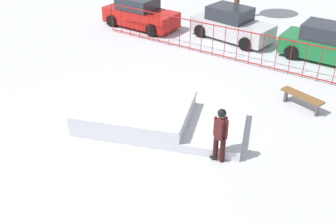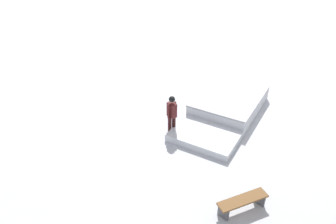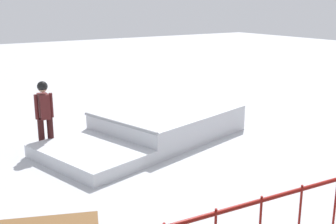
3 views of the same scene
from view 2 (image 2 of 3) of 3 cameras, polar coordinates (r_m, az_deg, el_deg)
The scene contains 5 objects.
ground_plane at distance 14.71m, azimuth 11.43°, elevation -0.38°, with size 60.00×60.00×0.00m, color #B7BABF.
skate_ramp at distance 14.53m, azimuth 10.15°, elevation 0.80°, with size 5.88×3.87×0.74m.
skater at distance 12.66m, azimuth 0.68°, elevation -0.06°, with size 0.44×0.39×1.73m.
skateboard at distance 13.14m, azimuth 2.10°, elevation -3.66°, with size 0.34×0.82×0.09m.
park_bench at distance 10.23m, azimuth 13.07°, elevation -15.27°, with size 1.63×0.97×0.48m.
Camera 2 is at (10.72, 6.44, 7.75)m, focal length 34.39 mm.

